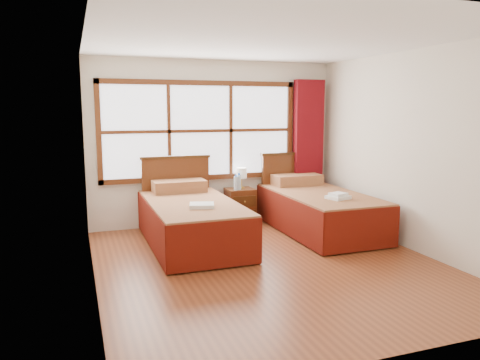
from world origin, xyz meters
name	(u,v)px	position (x,y,z in m)	size (l,w,h in m)	color
floor	(270,264)	(0.00, 0.00, 0.00)	(4.50, 4.50, 0.00)	brown
ceiling	(272,40)	(0.00, 0.00, 2.60)	(4.50, 4.50, 0.00)	white
wall_back	(215,143)	(0.00, 2.25, 1.30)	(4.00, 4.00, 0.00)	silver
wall_left	(90,163)	(-2.00, 0.00, 1.30)	(4.50, 4.50, 0.00)	silver
wall_right	(412,151)	(2.00, 0.00, 1.30)	(4.50, 4.50, 0.00)	silver
window	(200,131)	(-0.25, 2.21, 1.50)	(3.16, 0.06, 1.56)	white
curtain	(308,149)	(1.60, 2.11, 1.17)	(0.50, 0.16, 2.30)	maroon
bed_left	(191,219)	(-0.67, 1.20, 0.34)	(1.16, 2.24, 1.13)	#3D220C
bed_right	(318,209)	(1.30, 1.20, 0.34)	(1.15, 2.23, 1.12)	#3D220C
nightstand	(240,206)	(0.34, 1.99, 0.29)	(0.43, 0.43, 0.58)	#532812
towels_left	(202,205)	(-0.64, 0.71, 0.63)	(0.37, 0.34, 0.05)	white
towels_right	(338,196)	(1.31, 0.63, 0.64)	(0.35, 0.32, 0.08)	white
lamp	(241,174)	(0.38, 2.05, 0.81)	(0.17, 0.17, 0.33)	gold
bottle_near	(236,183)	(0.23, 1.90, 0.69)	(0.06, 0.06, 0.24)	#BEE2F4
bottle_far	(239,182)	(0.29, 1.92, 0.70)	(0.07, 0.07, 0.27)	#BEE2F4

